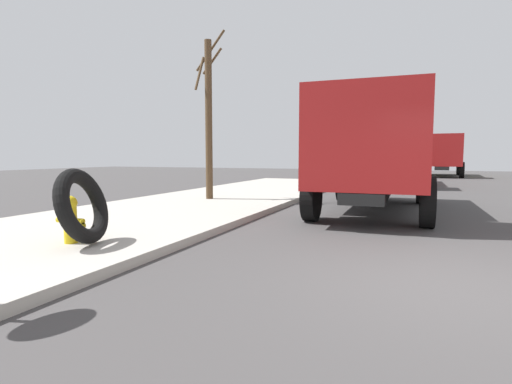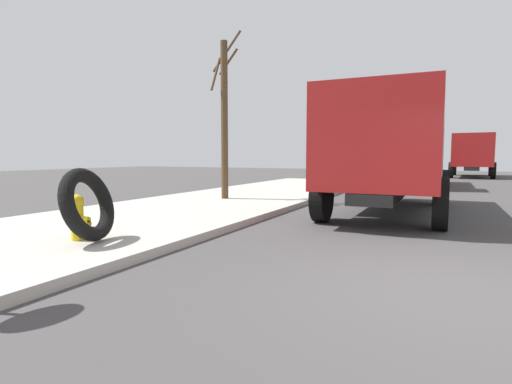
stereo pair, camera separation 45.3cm
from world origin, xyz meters
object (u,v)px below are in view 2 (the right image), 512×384
(dump_truck_red, at_px, (413,154))
(bare_tree, at_px, (224,116))
(fire_hydrant, at_px, (77,216))
(dump_truck_gray, at_px, (391,153))
(dump_truck_yellow, at_px, (473,154))
(loose_tire, at_px, (88,204))

(dump_truck_red, relative_size, bare_tree, 1.30)
(fire_hydrant, relative_size, bare_tree, 0.14)
(fire_hydrant, xyz_separation_m, dump_truck_gray, (6.53, -4.02, 1.06))
(dump_truck_red, bearing_deg, bare_tree, 155.70)
(dump_truck_yellow, bearing_deg, fire_hydrant, 166.27)
(fire_hydrant, distance_m, bare_tree, 7.10)
(dump_truck_gray, distance_m, dump_truck_yellow, 21.73)
(loose_tire, relative_size, dump_truck_yellow, 0.17)
(fire_hydrant, bearing_deg, bare_tree, 9.47)
(fire_hydrant, height_order, dump_truck_gray, dump_truck_gray)
(dump_truck_gray, relative_size, dump_truck_red, 1.00)
(fire_hydrant, height_order, bare_tree, bare_tree)
(loose_tire, height_order, dump_truck_yellow, dump_truck_yellow)
(dump_truck_red, bearing_deg, dump_truck_gray, -178.31)
(dump_truck_gray, relative_size, bare_tree, 1.30)
(loose_tire, xyz_separation_m, bare_tree, (6.67, 1.39, 2.04))
(dump_truck_gray, height_order, bare_tree, bare_tree)
(loose_tire, distance_m, bare_tree, 7.11)
(dump_truck_gray, height_order, dump_truck_yellow, same)
(dump_truck_red, distance_m, dump_truck_yellow, 11.22)
(fire_hydrant, xyz_separation_m, bare_tree, (6.64, 1.11, 2.25))
(dump_truck_red, height_order, dump_truck_yellow, same)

